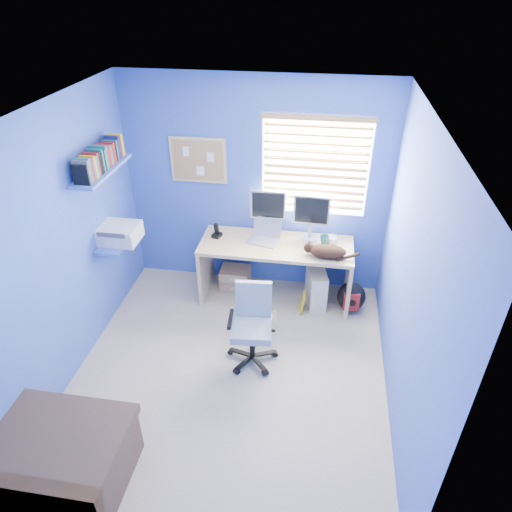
% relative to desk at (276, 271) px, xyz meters
% --- Properties ---
extents(floor, '(3.00, 3.20, 0.00)m').
position_rel_desk_xyz_m(floor, '(-0.29, -1.26, -0.37)').
color(floor, '#BDAB98').
rests_on(floor, ground).
extents(ceiling, '(3.00, 3.20, 0.00)m').
position_rel_desk_xyz_m(ceiling, '(-0.29, -1.26, 2.13)').
color(ceiling, white).
rests_on(ceiling, wall_back).
extents(wall_back, '(3.00, 0.01, 2.50)m').
position_rel_desk_xyz_m(wall_back, '(-0.29, 0.34, 0.88)').
color(wall_back, blue).
rests_on(wall_back, ground).
extents(wall_front, '(3.00, 0.01, 2.50)m').
position_rel_desk_xyz_m(wall_front, '(-0.29, -2.86, 0.88)').
color(wall_front, blue).
rests_on(wall_front, ground).
extents(wall_left, '(0.01, 3.20, 2.50)m').
position_rel_desk_xyz_m(wall_left, '(-1.79, -1.26, 0.88)').
color(wall_left, blue).
rests_on(wall_left, ground).
extents(wall_right, '(0.01, 3.20, 2.50)m').
position_rel_desk_xyz_m(wall_right, '(1.21, -1.26, 0.88)').
color(wall_right, blue).
rests_on(wall_right, ground).
extents(desk, '(1.72, 0.65, 0.74)m').
position_rel_desk_xyz_m(desk, '(0.00, 0.00, 0.00)').
color(desk, tan).
rests_on(desk, floor).
extents(laptop, '(0.38, 0.33, 0.22)m').
position_rel_desk_xyz_m(laptop, '(-0.15, 0.04, 0.48)').
color(laptop, silver).
rests_on(laptop, desk).
extents(monitor_left, '(0.40, 0.13, 0.54)m').
position_rel_desk_xyz_m(monitor_left, '(-0.13, 0.24, 0.64)').
color(monitor_left, silver).
rests_on(monitor_left, desk).
extents(monitor_right, '(0.40, 0.13, 0.54)m').
position_rel_desk_xyz_m(monitor_right, '(0.36, 0.19, 0.64)').
color(monitor_right, silver).
rests_on(monitor_right, desk).
extents(phone, '(0.12, 0.13, 0.17)m').
position_rel_desk_xyz_m(phone, '(-0.70, 0.06, 0.45)').
color(phone, black).
rests_on(phone, desk).
extents(mug, '(0.10, 0.09, 0.10)m').
position_rel_desk_xyz_m(mug, '(0.53, 0.09, 0.42)').
color(mug, '#1C7170').
rests_on(mug, desk).
extents(cd_spindle, '(0.13, 0.13, 0.07)m').
position_rel_desk_xyz_m(cd_spindle, '(0.61, 0.14, 0.41)').
color(cd_spindle, silver).
rests_on(cd_spindle, desk).
extents(cat, '(0.41, 0.25, 0.14)m').
position_rel_desk_xyz_m(cat, '(0.57, -0.18, 0.44)').
color(cat, black).
rests_on(cat, desk).
extents(tower_pc, '(0.27, 0.47, 0.45)m').
position_rel_desk_xyz_m(tower_pc, '(0.48, -0.03, -0.14)').
color(tower_pc, beige).
rests_on(tower_pc, floor).
extents(drawer_boxes, '(0.35, 0.28, 0.27)m').
position_rel_desk_xyz_m(drawer_boxes, '(-0.51, 0.12, -0.23)').
color(drawer_boxes, tan).
rests_on(drawer_boxes, floor).
extents(yellow_book, '(0.03, 0.17, 0.24)m').
position_rel_desk_xyz_m(yellow_book, '(0.34, -0.23, -0.25)').
color(yellow_book, yellow).
rests_on(yellow_book, floor).
extents(backpack, '(0.33, 0.26, 0.38)m').
position_rel_desk_xyz_m(backpack, '(0.89, -0.11, -0.18)').
color(backpack, black).
rests_on(backpack, floor).
extents(bed_corner, '(1.05, 0.75, 0.50)m').
position_rel_desk_xyz_m(bed_corner, '(-1.36, -2.56, -0.12)').
color(bed_corner, '#4E3A2D').
rests_on(bed_corner, floor).
extents(office_chair, '(0.52, 0.52, 0.83)m').
position_rel_desk_xyz_m(office_chair, '(-0.10, -1.04, -0.06)').
color(office_chair, black).
rests_on(office_chair, floor).
extents(window_blinds, '(1.15, 0.05, 1.10)m').
position_rel_desk_xyz_m(window_blinds, '(0.36, 0.31, 1.18)').
color(window_blinds, white).
rests_on(window_blinds, ground).
extents(corkboard, '(0.64, 0.02, 0.52)m').
position_rel_desk_xyz_m(corkboard, '(-0.94, 0.33, 1.18)').
color(corkboard, tan).
rests_on(corkboard, ground).
extents(wall_shelves, '(0.42, 0.90, 1.05)m').
position_rel_desk_xyz_m(wall_shelves, '(-1.64, -0.51, 1.06)').
color(wall_shelves, '#4267CE').
rests_on(wall_shelves, ground).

